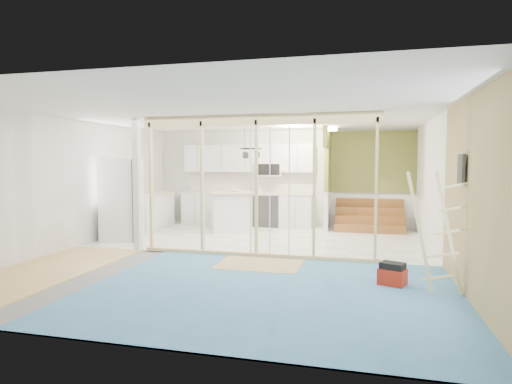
% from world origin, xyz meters
% --- Properties ---
extents(room, '(7.01, 8.01, 2.61)m').
position_xyz_m(room, '(0.00, 0.00, 1.30)').
color(room, slate).
rests_on(room, ground).
extents(floor_overlays, '(7.00, 8.00, 0.03)m').
position_xyz_m(floor_overlays, '(0.07, 0.06, 0.01)').
color(floor_overlays, silver).
rests_on(floor_overlays, room).
extents(stud_frame, '(4.66, 0.14, 2.60)m').
position_xyz_m(stud_frame, '(-0.24, -0.00, 1.59)').
color(stud_frame, '#E0CD89').
rests_on(stud_frame, room).
extents(base_cabinets, '(4.45, 2.24, 0.93)m').
position_xyz_m(base_cabinets, '(-1.61, 3.36, 0.47)').
color(base_cabinets, silver).
rests_on(base_cabinets, room).
extents(upper_cabinets, '(3.60, 0.41, 0.85)m').
position_xyz_m(upper_cabinets, '(-0.84, 3.82, 1.82)').
color(upper_cabinets, silver).
rests_on(upper_cabinets, room).
extents(green_partition, '(2.25, 1.51, 2.60)m').
position_xyz_m(green_partition, '(2.04, 3.66, 0.94)').
color(green_partition, olive).
rests_on(green_partition, room).
extents(pot_rack, '(0.52, 0.52, 0.72)m').
position_xyz_m(pot_rack, '(-0.31, 1.89, 2.00)').
color(pot_rack, black).
rests_on(pot_rack, room).
extents(sheathing_panel, '(0.02, 4.00, 2.60)m').
position_xyz_m(sheathing_panel, '(3.48, -2.00, 1.30)').
color(sheathing_panel, tan).
rests_on(sheathing_panel, room).
extents(electrical_panel, '(0.04, 0.30, 0.40)m').
position_xyz_m(electrical_panel, '(3.43, -1.40, 1.65)').
color(electrical_panel, '#36363B').
rests_on(electrical_panel, room).
extents(ceiling_light, '(0.32, 0.32, 0.08)m').
position_xyz_m(ceiling_light, '(1.40, 3.00, 2.54)').
color(ceiling_light, '#FFEABF').
rests_on(ceiling_light, room).
extents(fridge, '(0.95, 0.92, 1.82)m').
position_xyz_m(fridge, '(-3.03, 0.97, 0.91)').
color(fridge, white).
rests_on(fridge, room).
extents(island, '(1.36, 1.36, 1.01)m').
position_xyz_m(island, '(-1.04, 2.70, 0.50)').
color(island, white).
rests_on(island, room).
extents(bowl, '(0.28, 0.28, 0.06)m').
position_xyz_m(bowl, '(-0.91, 2.66, 1.04)').
color(bowl, silver).
rests_on(bowl, island).
extents(soap_bottle_a, '(0.15, 0.15, 0.32)m').
position_xyz_m(soap_bottle_a, '(-2.50, 3.60, 1.09)').
color(soap_bottle_a, '#A3A5B6').
rests_on(soap_bottle_a, base_cabinets).
extents(soap_bottle_b, '(0.09, 0.09, 0.18)m').
position_xyz_m(soap_bottle_b, '(-0.51, 3.62, 1.02)').
color(soap_bottle_b, silver).
rests_on(soap_bottle_b, base_cabinets).
extents(toolbox, '(0.43, 0.38, 0.34)m').
position_xyz_m(toolbox, '(2.60, -1.31, 0.16)').
color(toolbox, '#A21E0F').
rests_on(toolbox, room).
extents(ladder, '(0.87, 0.07, 1.61)m').
position_xyz_m(ladder, '(3.14, -1.57, 0.82)').
color(ladder, '#F2DE94').
rests_on(ladder, room).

